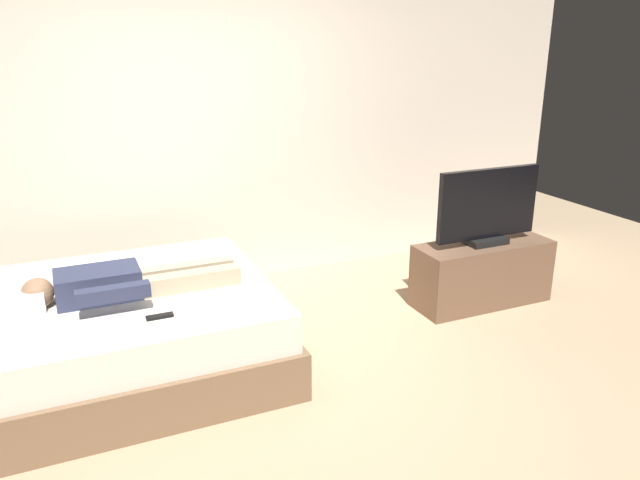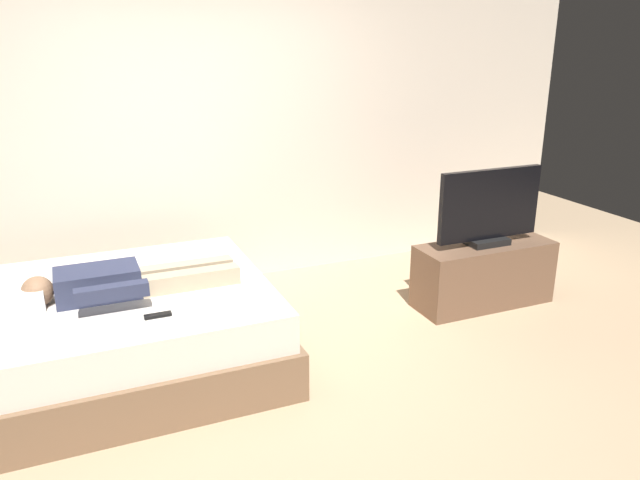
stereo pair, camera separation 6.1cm
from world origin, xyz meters
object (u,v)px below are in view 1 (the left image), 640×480
(bed, at_px, (121,332))
(tv, at_px, (488,208))
(remote, at_px, (160,316))
(person, at_px, (121,283))
(tv_stand, at_px, (482,273))

(bed, height_order, tv, tv)
(tv, bearing_deg, remote, -170.83)
(bed, relative_size, tv, 2.17)
(bed, distance_m, person, 0.37)
(remote, xyz_separation_m, tv_stand, (2.56, 0.41, -0.30))
(person, height_order, tv_stand, person)
(person, bearing_deg, remote, -69.53)
(person, xyz_separation_m, tv, (2.71, 0.01, 0.16))
(remote, relative_size, tv, 0.17)
(tv_stand, distance_m, tv, 0.53)
(person, xyz_separation_m, remote, (0.15, -0.40, -0.07))
(tv, bearing_deg, person, -179.83)
(bed, distance_m, remote, 0.59)
(person, height_order, tv, tv)
(tv_stand, bearing_deg, person, -179.83)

